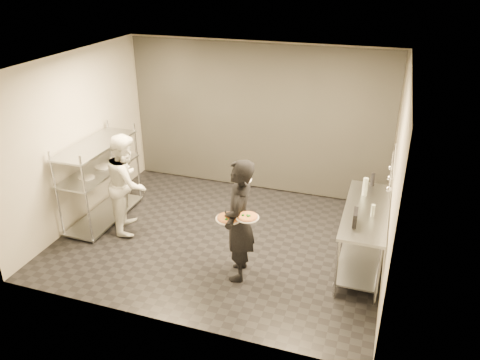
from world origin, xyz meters
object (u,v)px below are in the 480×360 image
(pizza_plate_far, at_px, (247,217))
(bottle_clear, at_px, (373,211))
(pass_rack, at_px, (100,178))
(pizza_plate_near, at_px, (228,218))
(pos_monitor, at_px, (355,218))
(chef, at_px, (127,183))
(bottle_green, at_px, (365,187))
(bottle_dark, at_px, (373,179))
(salad_plate, at_px, (242,178))
(waiter, at_px, (239,221))
(prep_counter, at_px, (364,227))

(pizza_plate_far, relative_size, bottle_clear, 1.71)
(pass_rack, relative_size, bottle_clear, 9.09)
(pass_rack, xyz_separation_m, pizza_plate_near, (2.63, -0.98, 0.24))
(pass_rack, distance_m, pos_monitor, 4.24)
(pass_rack, bearing_deg, pos_monitor, -6.20)
(chef, height_order, bottle_green, chef)
(bottle_green, height_order, bottle_dark, bottle_green)
(salad_plate, bearing_deg, waiter, -78.44)
(pizza_plate_near, bearing_deg, pizza_plate_far, -3.41)
(bottle_green, bearing_deg, waiter, -141.34)
(pizza_plate_near, bearing_deg, salad_plate, 88.28)
(pass_rack, distance_m, bottle_green, 4.29)
(pass_rack, relative_size, bottle_dark, 7.86)
(prep_counter, bearing_deg, pizza_plate_near, -150.08)
(waiter, height_order, pizza_plate_near, waiter)
(prep_counter, height_order, chef, chef)
(salad_plate, xyz_separation_m, bottle_clear, (1.77, 0.28, -0.34))
(pizza_plate_near, height_order, bottle_clear, bottle_clear)
(salad_plate, bearing_deg, prep_counter, 15.20)
(prep_counter, relative_size, bottle_clear, 10.23)
(chef, xyz_separation_m, salad_plate, (2.05, -0.32, 0.53))
(pass_rack, xyz_separation_m, salad_plate, (2.65, -0.45, 0.58))
(prep_counter, distance_m, waiter, 1.82)
(bottle_clear, bearing_deg, salad_plate, -171.10)
(waiter, relative_size, bottle_clear, 10.02)
(bottle_green, distance_m, bottle_clear, 0.63)
(pizza_plate_far, bearing_deg, waiter, 133.69)
(bottle_clear, relative_size, bottle_dark, 0.86)
(waiter, relative_size, bottle_green, 6.39)
(pizza_plate_far, distance_m, bottle_dark, 2.30)
(pizza_plate_far, bearing_deg, chef, 159.47)
(pass_rack, relative_size, pizza_plate_far, 5.31)
(pizza_plate_far, distance_m, bottle_green, 1.97)
(prep_counter, bearing_deg, pos_monitor, -104.61)
(waiter, relative_size, chef, 1.07)
(pass_rack, distance_m, chef, 0.62)
(pizza_plate_far, bearing_deg, salad_plate, 115.17)
(pizza_plate_near, bearing_deg, prep_counter, 29.92)
(bottle_dark, bearing_deg, prep_counter, -91.04)
(pizza_plate_far, xyz_separation_m, bottle_dark, (1.45, 1.79, -0.06))
(bottle_clear, bearing_deg, pos_monitor, -126.19)
(prep_counter, relative_size, pos_monitor, 6.78)
(pass_rack, xyz_separation_m, waiter, (2.72, -0.80, 0.11))
(pizza_plate_far, distance_m, salad_plate, 0.65)
(bottle_green, bearing_deg, pos_monitor, -93.04)
(waiter, relative_size, pos_monitor, 6.64)
(pizza_plate_near, height_order, bottle_dark, bottle_dark)
(pass_rack, relative_size, pos_monitor, 6.03)
(pass_rack, height_order, pos_monitor, pass_rack)
(waiter, height_order, pos_monitor, waiter)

